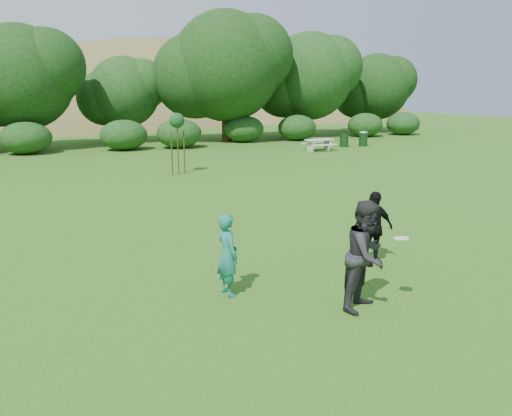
{
  "coord_description": "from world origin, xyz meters",
  "views": [
    {
      "loc": [
        -5.24,
        -7.48,
        3.89
      ],
      "look_at": [
        0.0,
        3.0,
        1.1
      ],
      "focal_mm": 35.0,
      "sensor_mm": 36.0,
      "label": 1
    }
  ],
  "objects_px": {
    "player_grey": "(366,255)",
    "trash_can_near": "(344,140)",
    "trash_can_lidded": "(363,138)",
    "player_teal": "(228,255)",
    "sapling": "(177,122)",
    "picnic_table": "(319,143)",
    "player_black": "(373,228)"
  },
  "relations": [
    {
      "from": "player_grey",
      "to": "trash_can_near",
      "type": "xyz_separation_m",
      "value": [
        15.46,
        21.66,
        -0.55
      ]
    },
    {
      "from": "trash_can_near",
      "to": "trash_can_lidded",
      "type": "relative_size",
      "value": 0.86
    },
    {
      "from": "player_teal",
      "to": "trash_can_near",
      "type": "height_order",
      "value": "player_teal"
    },
    {
      "from": "sapling",
      "to": "picnic_table",
      "type": "distance_m",
      "value": 12.16
    },
    {
      "from": "trash_can_lidded",
      "to": "sapling",
      "type": "bearing_deg",
      "value": -159.66
    },
    {
      "from": "player_black",
      "to": "picnic_table",
      "type": "xyz_separation_m",
      "value": [
        11.0,
        18.7,
        -0.33
      ]
    },
    {
      "from": "trash_can_lidded",
      "to": "player_teal",
      "type": "bearing_deg",
      "value": -133.76
    },
    {
      "from": "player_black",
      "to": "player_teal",
      "type": "bearing_deg",
      "value": -168.45
    },
    {
      "from": "player_grey",
      "to": "trash_can_lidded",
      "type": "height_order",
      "value": "player_grey"
    },
    {
      "from": "player_grey",
      "to": "trash_can_near",
      "type": "relative_size",
      "value": 2.23
    },
    {
      "from": "player_black",
      "to": "sapling",
      "type": "distance_m",
      "value": 14.05
    },
    {
      "from": "player_teal",
      "to": "sapling",
      "type": "bearing_deg",
      "value": -17.39
    },
    {
      "from": "sapling",
      "to": "trash_can_lidded",
      "type": "distance_m",
      "value": 16.49
    },
    {
      "from": "player_teal",
      "to": "sapling",
      "type": "height_order",
      "value": "sapling"
    },
    {
      "from": "player_black",
      "to": "trash_can_near",
      "type": "height_order",
      "value": "player_black"
    },
    {
      "from": "picnic_table",
      "to": "sapling",
      "type": "bearing_deg",
      "value": -156.75
    },
    {
      "from": "player_teal",
      "to": "picnic_table",
      "type": "relative_size",
      "value": 0.9
    },
    {
      "from": "player_black",
      "to": "player_grey",
      "type": "bearing_deg",
      "value": -122.65
    },
    {
      "from": "player_grey",
      "to": "player_black",
      "type": "height_order",
      "value": "player_grey"
    },
    {
      "from": "trash_can_lidded",
      "to": "player_black",
      "type": "bearing_deg",
      "value": -127.95
    },
    {
      "from": "player_black",
      "to": "trash_can_near",
      "type": "xyz_separation_m",
      "value": [
        13.83,
        19.87,
        -0.4
      ]
    },
    {
      "from": "player_grey",
      "to": "trash_can_lidded",
      "type": "bearing_deg",
      "value": 25.0
    },
    {
      "from": "player_grey",
      "to": "trash_can_lidded",
      "type": "relative_size",
      "value": 1.91
    },
    {
      "from": "trash_can_near",
      "to": "sapling",
      "type": "relative_size",
      "value": 0.32
    },
    {
      "from": "player_black",
      "to": "sapling",
      "type": "relative_size",
      "value": 0.6
    },
    {
      "from": "player_black",
      "to": "picnic_table",
      "type": "height_order",
      "value": "player_black"
    },
    {
      "from": "sapling",
      "to": "trash_can_lidded",
      "type": "height_order",
      "value": "sapling"
    },
    {
      "from": "trash_can_lidded",
      "to": "trash_can_near",
      "type": "bearing_deg",
      "value": 171.47
    },
    {
      "from": "player_black",
      "to": "trash_can_lidded",
      "type": "xyz_separation_m",
      "value": [
        15.32,
        19.65,
        -0.31
      ]
    },
    {
      "from": "player_teal",
      "to": "sapling",
      "type": "relative_size",
      "value": 0.57
    },
    {
      "from": "trash_can_near",
      "to": "picnic_table",
      "type": "relative_size",
      "value": 0.5
    },
    {
      "from": "player_grey",
      "to": "player_black",
      "type": "bearing_deg",
      "value": 21.12
    }
  ]
}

